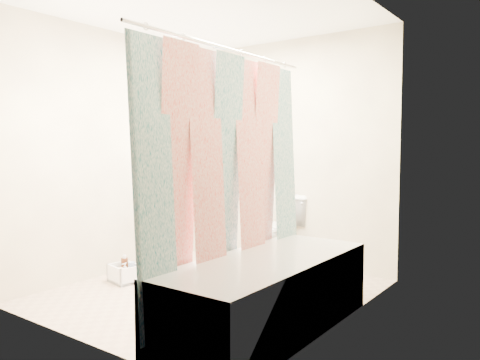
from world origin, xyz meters
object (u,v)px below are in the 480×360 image
Objects in this scene: plumber at (213,191)px; toilet at (277,231)px; cleaning_caddy at (125,274)px; bathtub at (267,292)px.

toilet is at bearing 124.58° from plumber.
toilet is 0.90m from plumber.
plumber reaches higher than toilet.
plumber is at bearing -105.24° from toilet.
plumber is at bearing 59.65° from cleaning_caddy.
bathtub is 1.71m from cleaning_caddy.
bathtub is 1.04× the size of plumber.
plumber is (-1.12, 0.78, 0.58)m from bathtub.
plumber is (-0.28, -0.72, 0.47)m from toilet.
plumber is 5.31× the size of cleaning_caddy.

